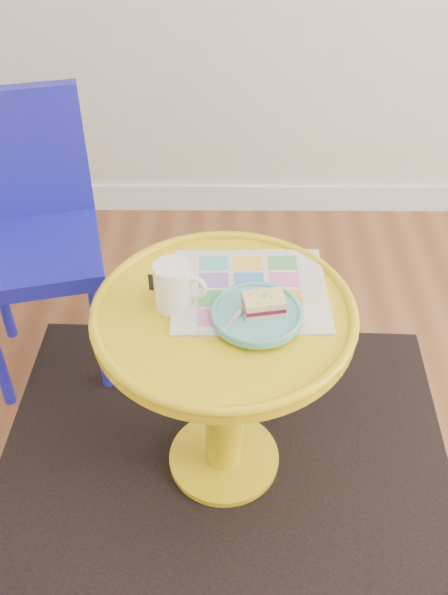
{
  "coord_description": "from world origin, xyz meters",
  "views": [
    {
      "loc": [
        -0.56,
        -0.48,
        1.62
      ],
      "look_at": [
        -0.57,
        0.66,
        0.63
      ],
      "focal_mm": 40.0,
      "sensor_mm": 36.0,
      "label": 1
    }
  ],
  "objects_px": {
    "mug": "(174,285)",
    "plate": "(257,315)",
    "side_table": "(224,360)",
    "chair": "(30,223)",
    "newspaper": "(250,290)"
  },
  "relations": [
    {
      "from": "chair",
      "to": "plate",
      "type": "distance_m",
      "value": 0.84
    },
    {
      "from": "newspaper",
      "to": "mug",
      "type": "height_order",
      "value": "mug"
    },
    {
      "from": "side_table",
      "to": "chair",
      "type": "height_order",
      "value": "chair"
    },
    {
      "from": "chair",
      "to": "newspaper",
      "type": "xyz_separation_m",
      "value": [
        0.64,
        -0.41,
        0.09
      ]
    },
    {
      "from": "side_table",
      "to": "mug",
      "type": "height_order",
      "value": "mug"
    },
    {
      "from": "newspaper",
      "to": "plate",
      "type": "relative_size",
      "value": 1.79
    },
    {
      "from": "side_table",
      "to": "chair",
      "type": "bearing_deg",
      "value": 140.45
    },
    {
      "from": "side_table",
      "to": "plate",
      "type": "xyz_separation_m",
      "value": [
        0.07,
        -0.04,
        0.19
      ]
    },
    {
      "from": "side_table",
      "to": "newspaper",
      "type": "bearing_deg",
      "value": 49.25
    },
    {
      "from": "plate",
      "to": "side_table",
      "type": "bearing_deg",
      "value": 153.26
    },
    {
      "from": "side_table",
      "to": "plate",
      "type": "relative_size",
      "value": 3.0
    },
    {
      "from": "chair",
      "to": "newspaper",
      "type": "bearing_deg",
      "value": -45.59
    },
    {
      "from": "mug",
      "to": "plate",
      "type": "xyz_separation_m",
      "value": [
        0.19,
        -0.06,
        -0.04
      ]
    },
    {
      "from": "plate",
      "to": "mug",
      "type": "bearing_deg",
      "value": 163.25
    },
    {
      "from": "mug",
      "to": "plate",
      "type": "height_order",
      "value": "mug"
    }
  ]
}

